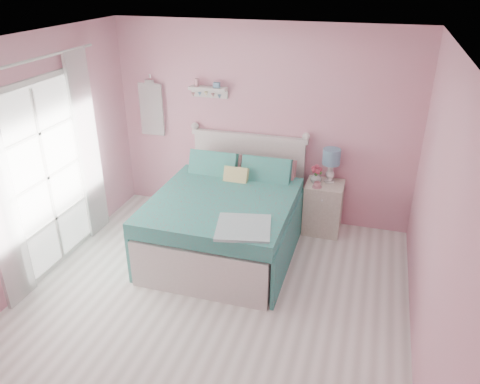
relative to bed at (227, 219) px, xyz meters
The scene contains 12 objects.
floor 1.30m from the bed, 82.61° to the right, with size 4.50×4.50×0.00m, color beige.
room_shell 1.71m from the bed, 82.61° to the right, with size 4.50×4.50×4.50m.
bed is the anchor object (origin of this frame).
nightstand 1.32m from the bed, 35.78° to the left, with size 0.47×0.47×0.68m.
table_lamp 1.52m from the bed, 37.50° to the left, with size 0.22×0.22×0.44m.
vase 1.27m from the bed, 38.83° to the left, with size 0.14×0.14×0.15m, color silver.
teacup 1.21m from the bed, 32.77° to the left, with size 0.09×0.09×0.07m, color pink.
roses 1.30m from the bed, 38.74° to the left, with size 0.14×0.11×0.12m.
wall_shelf 1.73m from the bed, 119.87° to the left, with size 0.50×0.15×0.25m.
hanging_dress 1.96m from the bed, 145.61° to the left, with size 0.34×0.03×0.72m, color white.
french_door 2.10m from the bed, 155.42° to the right, with size 0.04×1.32×2.16m.
curtain_far 1.93m from the bed, behind, with size 0.04×0.40×2.32m, color white.
Camera 1 is at (1.42, -3.48, 3.18)m, focal length 35.00 mm.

